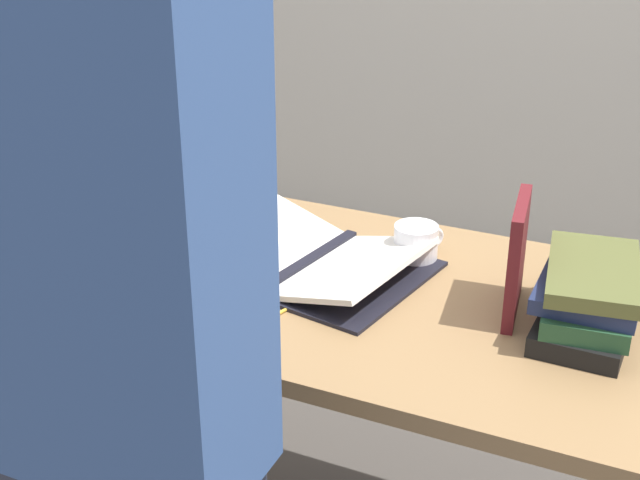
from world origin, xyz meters
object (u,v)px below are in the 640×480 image
(pencil, at_px, (269,319))
(person_reader, at_px, (134,445))
(open_book, at_px, (308,259))
(reading_lamp, at_px, (193,85))
(book_stack_tall, at_px, (590,298))
(coffee_mug, at_px, (416,243))
(book_standing_upright, at_px, (517,258))

(pencil, height_order, person_reader, person_reader)
(open_book, xyz_separation_m, reading_lamp, (-0.29, 0.05, 0.33))
(open_book, bearing_deg, pencil, -72.49)
(book_stack_tall, bearing_deg, reading_lamp, 175.84)
(book_stack_tall, bearing_deg, coffee_mug, 159.27)
(open_book, distance_m, person_reader, 0.74)
(open_book, relative_size, book_standing_upright, 2.37)
(book_stack_tall, relative_size, coffee_mug, 2.58)
(book_standing_upright, distance_m, reading_lamp, 0.77)
(coffee_mug, xyz_separation_m, pencil, (-0.17, -0.36, -0.04))
(reading_lamp, bearing_deg, open_book, -9.07)
(person_reader, bearing_deg, reading_lamp, -64.46)
(book_stack_tall, xyz_separation_m, reading_lamp, (-0.87, 0.06, 0.28))
(pencil, distance_m, person_reader, 0.50)
(book_standing_upright, relative_size, reading_lamp, 0.50)
(coffee_mug, height_order, person_reader, person_reader)
(book_standing_upright, height_order, person_reader, person_reader)
(open_book, bearing_deg, book_standing_upright, 9.57)
(coffee_mug, bearing_deg, person_reader, -97.73)
(book_standing_upright, height_order, coffee_mug, book_standing_upright)
(pencil, bearing_deg, reading_lamp, 138.90)
(book_standing_upright, bearing_deg, coffee_mug, 143.08)
(open_book, relative_size, reading_lamp, 1.19)
(open_book, height_order, coffee_mug, coffee_mug)
(book_stack_tall, distance_m, coffee_mug, 0.41)
(person_reader, bearing_deg, open_book, -83.68)
(open_book, height_order, pencil, open_book)
(open_book, xyz_separation_m, person_reader, (0.08, -0.73, 0.06))
(book_stack_tall, height_order, pencil, book_stack_tall)
(open_book, xyz_separation_m, coffee_mug, (0.20, 0.13, 0.02))
(open_book, distance_m, reading_lamp, 0.44)
(book_stack_tall, distance_m, reading_lamp, 0.92)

